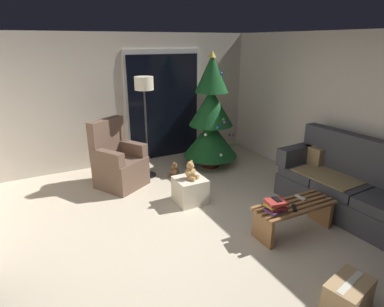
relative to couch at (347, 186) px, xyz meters
The scene contains 18 objects.
ground_plane 2.39m from the couch, behind, with size 7.00×7.00×0.00m, color beige.
wall_back 4.25m from the couch, 123.78° to the left, with size 5.72×0.12×2.50m, color beige.
wall_right 1.09m from the couch, 36.69° to the left, with size 0.12×6.00×2.50m, color beige.
patio_door_frame 3.73m from the couch, 112.14° to the left, with size 1.60×0.02×2.20m, color silver.
patio_door_glass 3.70m from the couch, 112.25° to the left, with size 1.50×0.02×2.10m, color black.
couch is the anchor object (origin of this frame).
coffee_table 1.07m from the couch, behind, with size 1.10×0.40×0.40m.
remote_white 0.89m from the couch, behind, with size 0.04×0.16×0.02m, color silver.
remote_black 1.17m from the couch, behind, with size 0.04×0.16×0.02m, color black.
book_stack 1.40m from the couch, behind, with size 0.27×0.24×0.14m.
cell_phone 1.39m from the couch, behind, with size 0.07×0.14×0.01m, color black.
christmas_tree 2.62m from the couch, 108.92° to the left, with size 1.04×1.05×2.19m.
armchair 3.56m from the couch, 138.35° to the left, with size 0.94×0.94×1.13m.
floor_lamp 3.46m from the couch, 129.45° to the left, with size 0.32×0.32×1.78m.
ottoman 2.27m from the couch, 145.59° to the left, with size 0.44×0.44×0.39m, color beige.
teddy_bear_honey 2.25m from the couch, 145.70° to the left, with size 0.21×0.22×0.29m.
teddy_bear_chestnut_by_tree 2.82m from the couch, 127.09° to the left, with size 0.20×0.20×0.29m.
cardboard_box_taped_mid_floor 1.99m from the couch, 140.72° to the right, with size 0.52×0.39×0.30m.
Camera 1 is at (-1.54, -3.06, 2.35)m, focal length 29.91 mm.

